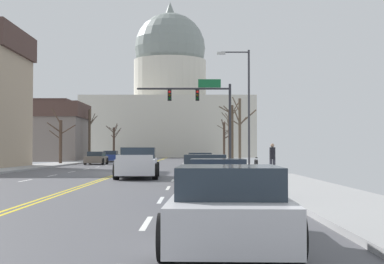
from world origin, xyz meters
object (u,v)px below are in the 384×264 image
at_px(sedan_oncoming_00, 94,158).
at_px(sedan_oncoming_03, 128,155).
at_px(sedan_near_00, 197,161).
at_px(signal_gantry, 202,104).
at_px(bicycle_parked, 254,164).
at_px(sedan_near_04, 215,182).
at_px(sedan_oncoming_01, 108,157).
at_px(pickup_truck_near_02, 136,164).
at_px(sedan_near_01, 201,164).
at_px(sedan_near_05, 226,208).
at_px(sedan_near_03, 203,171).
at_px(pedestrian_00, 270,156).
at_px(sedan_oncoming_02, 145,156).
at_px(street_lamp_right, 243,99).

xyz_separation_m(sedan_oncoming_00, sedan_oncoming_03, (-0.04, 30.97, -0.04)).
bearing_deg(sedan_oncoming_03, sedan_near_00, -77.26).
height_order(signal_gantry, bicycle_parked, signal_gantry).
height_order(sedan_near_04, sedan_oncoming_01, sedan_oncoming_01).
xyz_separation_m(signal_gantry, sedan_near_04, (-0.31, -31.38, -4.71)).
xyz_separation_m(pickup_truck_near_02, sedan_oncoming_01, (-6.99, 38.93, -0.11)).
xyz_separation_m(sedan_oncoming_00, sedan_oncoming_01, (-0.35, 12.20, 0.01)).
relative_size(sedan_near_01, sedan_oncoming_01, 1.09).
distance_m(sedan_near_05, sedan_oncoming_00, 48.52).
bearing_deg(sedan_near_01, signal_gantry, 88.51).
distance_m(sedan_near_00, sedan_near_03, 19.46).
bearing_deg(sedan_near_04, sedan_oncoming_01, 101.40).
bearing_deg(sedan_oncoming_00, pedestrian_00, -59.01).
height_order(sedan_oncoming_01, sedan_oncoming_03, sedan_oncoming_01).
bearing_deg(sedan_near_00, pickup_truck_near_02, -104.47).
bearing_deg(sedan_near_04, sedan_oncoming_02, 96.34).
bearing_deg(sedan_near_00, sedan_oncoming_00, 126.45).
bearing_deg(sedan_near_03, sedan_oncoming_00, 106.84).
xyz_separation_m(signal_gantry, sedan_near_01, (-0.31, -11.92, -4.74)).
height_order(sedan_near_00, sedan_oncoming_00, sedan_oncoming_00).
relative_size(sedan_oncoming_00, sedan_oncoming_01, 0.99).
bearing_deg(sedan_oncoming_00, signal_gantry, -39.65).
xyz_separation_m(sedan_near_03, sedan_near_05, (0.02, -14.42, -0.02)).
distance_m(sedan_oncoming_01, sedan_oncoming_03, 18.77).
distance_m(signal_gantry, pickup_truck_near_02, 18.99).
height_order(signal_gantry, sedan_oncoming_01, signal_gantry).
bearing_deg(sedan_near_04, sedan_oncoming_03, 98.19).
relative_size(sedan_oncoming_01, bicycle_parked, 2.43).
bearing_deg(sedan_near_05, pedestrian_00, 80.35).
height_order(sedan_near_00, pedestrian_00, pedestrian_00).
xyz_separation_m(sedan_near_01, sedan_near_04, (0.00, -19.46, 0.03)).
distance_m(signal_gantry, bicycle_parked, 11.37).
height_order(signal_gantry, pedestrian_00, signal_gantry).
xyz_separation_m(sedan_oncoming_00, bicycle_parked, (13.73, -18.50, -0.11)).
bearing_deg(sedan_near_00, sedan_near_05, -90.02).
xyz_separation_m(sedan_near_05, bicycle_parked, (3.70, 28.97, -0.09)).
bearing_deg(bicycle_parked, sedan_oncoming_03, 105.55).
relative_size(sedan_near_01, sedan_oncoming_00, 1.10).
height_order(sedan_oncoming_00, sedan_oncoming_01, sedan_oncoming_01).
height_order(sedan_near_03, sedan_oncoming_00, sedan_near_03).
distance_m(sedan_near_01, sedan_near_03, 12.44).
height_order(street_lamp_right, sedan_oncoming_01, street_lamp_right).
height_order(sedan_near_03, sedan_near_05, sedan_near_03).
relative_size(sedan_near_01, sedan_oncoming_02, 1.05).
relative_size(street_lamp_right, pedestrian_00, 4.74).
relative_size(sedan_near_00, sedan_near_01, 0.93).
bearing_deg(signal_gantry, sedan_oncoming_02, 103.19).
relative_size(signal_gantry, sedan_near_03, 1.79).
relative_size(sedan_near_01, sedan_near_04, 1.09).
bearing_deg(sedan_oncoming_01, sedan_near_01, -72.21).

